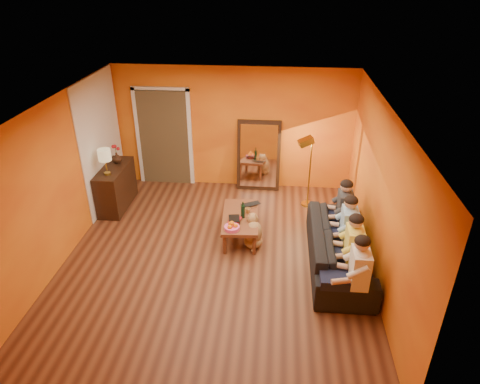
# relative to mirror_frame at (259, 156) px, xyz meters

# --- Properties ---
(room_shell) EXTENTS (5.00, 5.50, 2.60)m
(room_shell) POSITION_rel_mirror_frame_xyz_m (-0.55, -2.26, 0.54)
(room_shell) COLOR brown
(room_shell) RESTS_ON ground
(white_accent) EXTENTS (0.02, 1.90, 2.58)m
(white_accent) POSITION_rel_mirror_frame_xyz_m (-3.04, -0.88, 0.54)
(white_accent) COLOR white
(white_accent) RESTS_ON wall_left
(doorway_recess) EXTENTS (1.06, 0.30, 2.10)m
(doorway_recess) POSITION_rel_mirror_frame_xyz_m (-2.05, 0.20, 0.29)
(doorway_recess) COLOR #3F2D19
(doorway_recess) RESTS_ON floor
(door_jamb_left) EXTENTS (0.08, 0.06, 2.20)m
(door_jamb_left) POSITION_rel_mirror_frame_xyz_m (-2.62, 0.08, 0.29)
(door_jamb_left) COLOR white
(door_jamb_left) RESTS_ON wall_back
(door_jamb_right) EXTENTS (0.08, 0.06, 2.20)m
(door_jamb_right) POSITION_rel_mirror_frame_xyz_m (-1.48, 0.08, 0.29)
(door_jamb_right) COLOR white
(door_jamb_right) RESTS_ON wall_back
(door_header) EXTENTS (1.22, 0.06, 0.08)m
(door_header) POSITION_rel_mirror_frame_xyz_m (-2.05, 0.08, 1.36)
(door_header) COLOR white
(door_header) RESTS_ON wall_back
(mirror_frame) EXTENTS (0.92, 0.27, 1.51)m
(mirror_frame) POSITION_rel_mirror_frame_xyz_m (0.00, 0.00, 0.00)
(mirror_frame) COLOR #321A10
(mirror_frame) RESTS_ON floor
(mirror_glass) EXTENTS (0.78, 0.21, 1.35)m
(mirror_glass) POSITION_rel_mirror_frame_xyz_m (0.00, -0.04, 0.00)
(mirror_glass) COLOR white
(mirror_glass) RESTS_ON mirror_frame
(sideboard) EXTENTS (0.44, 1.18, 0.85)m
(sideboard) POSITION_rel_mirror_frame_xyz_m (-2.79, -1.08, -0.34)
(sideboard) COLOR #321A10
(sideboard) RESTS_ON floor
(table_lamp) EXTENTS (0.24, 0.24, 0.51)m
(table_lamp) POSITION_rel_mirror_frame_xyz_m (-2.79, -1.38, 0.34)
(table_lamp) COLOR beige
(table_lamp) RESTS_ON sideboard
(sofa) EXTENTS (2.33, 0.91, 0.68)m
(sofa) POSITION_rel_mirror_frame_xyz_m (1.45, -2.62, -0.42)
(sofa) COLOR black
(sofa) RESTS_ON floor
(coffee_table) EXTENTS (0.70, 1.26, 0.42)m
(coffee_table) POSITION_rel_mirror_frame_xyz_m (-0.21, -1.94, -0.55)
(coffee_table) COLOR brown
(coffee_table) RESTS_ON floor
(floor_lamp) EXTENTS (0.35, 0.31, 1.44)m
(floor_lamp) POSITION_rel_mirror_frame_xyz_m (1.05, -0.69, -0.04)
(floor_lamp) COLOR gold
(floor_lamp) RESTS_ON floor
(dog) EXTENTS (0.34, 0.51, 0.59)m
(dog) POSITION_rel_mirror_frame_xyz_m (0.04, -2.20, -0.47)
(dog) COLOR #B0764F
(dog) RESTS_ON floor
(person_far_left) EXTENTS (0.70, 0.44, 1.22)m
(person_far_left) POSITION_rel_mirror_frame_xyz_m (1.58, -3.62, -0.15)
(person_far_left) COLOR silver
(person_far_left) RESTS_ON sofa
(person_mid_left) EXTENTS (0.70, 0.44, 1.22)m
(person_mid_left) POSITION_rel_mirror_frame_xyz_m (1.58, -3.07, -0.15)
(person_mid_left) COLOR #E5D64C
(person_mid_left) RESTS_ON sofa
(person_mid_right) EXTENTS (0.70, 0.44, 1.22)m
(person_mid_right) POSITION_rel_mirror_frame_xyz_m (1.58, -2.52, -0.15)
(person_mid_right) COLOR #8BB4D8
(person_mid_right) RESTS_ON sofa
(person_far_right) EXTENTS (0.70, 0.44, 1.22)m
(person_far_right) POSITION_rel_mirror_frame_xyz_m (1.58, -1.97, -0.15)
(person_far_right) COLOR #2D2E31
(person_far_right) RESTS_ON sofa
(fruit_bowl) EXTENTS (0.26, 0.26, 0.16)m
(fruit_bowl) POSITION_rel_mirror_frame_xyz_m (-0.31, -2.39, -0.26)
(fruit_bowl) COLOR #F1559D
(fruit_bowl) RESTS_ON coffee_table
(wine_bottle) EXTENTS (0.07, 0.07, 0.31)m
(wine_bottle) POSITION_rel_mirror_frame_xyz_m (-0.16, -1.99, -0.18)
(wine_bottle) COLOR black
(wine_bottle) RESTS_ON coffee_table
(tumbler) EXTENTS (0.12, 0.12, 0.09)m
(tumbler) POSITION_rel_mirror_frame_xyz_m (-0.09, -1.82, -0.29)
(tumbler) COLOR #B27F3F
(tumbler) RESTS_ON coffee_table
(laptop) EXTENTS (0.43, 0.37, 0.03)m
(laptop) POSITION_rel_mirror_frame_xyz_m (-0.03, -1.59, -0.33)
(laptop) COLOR black
(laptop) RESTS_ON coffee_table
(book_lower) EXTENTS (0.21, 0.27, 0.02)m
(book_lower) POSITION_rel_mirror_frame_xyz_m (-0.39, -2.14, -0.33)
(book_lower) COLOR #321A10
(book_lower) RESTS_ON coffee_table
(book_mid) EXTENTS (0.24, 0.29, 0.02)m
(book_mid) POSITION_rel_mirror_frame_xyz_m (-0.38, -2.13, -0.31)
(book_mid) COLOR #A8131B
(book_mid) RESTS_ON book_lower
(book_upper) EXTENTS (0.22, 0.27, 0.02)m
(book_upper) POSITION_rel_mirror_frame_xyz_m (-0.39, -2.15, -0.28)
(book_upper) COLOR black
(book_upper) RESTS_ON book_mid
(vase) EXTENTS (0.20, 0.20, 0.21)m
(vase) POSITION_rel_mirror_frame_xyz_m (-2.79, -0.83, 0.19)
(vase) COLOR #321A10
(vase) RESTS_ON sideboard
(flowers) EXTENTS (0.17, 0.17, 0.39)m
(flowers) POSITION_rel_mirror_frame_xyz_m (-2.79, -0.83, 0.41)
(flowers) COLOR #A8131B
(flowers) RESTS_ON vase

